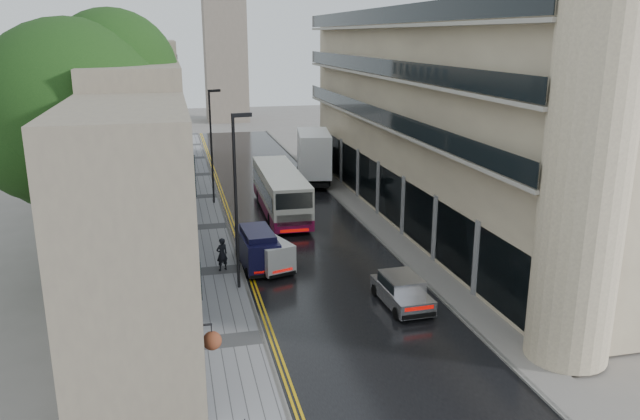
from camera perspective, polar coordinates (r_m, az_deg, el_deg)
name	(u,v)px	position (r m, az deg, el deg)	size (l,w,h in m)	color
road	(293,222)	(43.18, -2.45, -1.12)	(9.00, 85.00, 0.02)	black
left_sidewalk	(208,227)	(42.51, -10.22, -1.57)	(2.70, 85.00, 0.12)	gray
right_sidewalk	(368,216)	(44.45, 4.39, -0.59)	(1.80, 85.00, 0.12)	slate
old_shop_row	(147,136)	(43.62, -15.55, 6.57)	(4.50, 56.00, 12.00)	gray
modern_block	(446,119)	(43.41, 11.43, 8.12)	(8.00, 40.00, 14.00)	beige
tree_near	(77,149)	(33.90, -21.33, 5.20)	(10.56, 10.56, 13.89)	black
tree_far	(107,127)	(46.74, -18.86, 7.16)	(9.24, 9.24, 12.46)	black
cream_bus	(270,204)	(41.74, -4.60, 0.51)	(2.63, 11.57, 3.16)	silver
white_lorry	(301,161)	(52.59, -1.78, 4.50)	(2.59, 8.64, 4.54)	white
silver_hatchback	(397,304)	(28.73, 7.09, -8.52)	(1.76, 4.01, 1.50)	#B9B8BD
white_van	(264,263)	(33.11, -5.14, -4.84)	(1.70, 3.96, 1.79)	silver
navy_van	(248,257)	(33.30, -6.64, -4.33)	(1.78, 4.45, 2.27)	black
pedestrian	(222,254)	(34.32, -8.95, -4.01)	(0.67, 0.44, 1.83)	black
lamp_post_near	(236,204)	(30.85, -7.69, 0.55)	(0.99, 0.22, 8.78)	black
lamp_post_far	(211,148)	(47.56, -9.89, 5.63)	(0.96, 0.21, 8.49)	black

